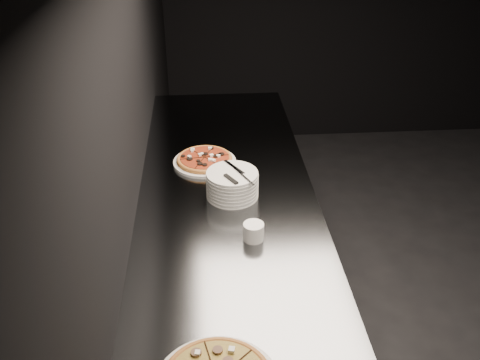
{
  "coord_description": "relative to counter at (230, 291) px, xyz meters",
  "views": [
    {
      "loc": [
        -2.22,
        -1.81,
        2.12
      ],
      "look_at": [
        -2.08,
        0.04,
        1.02
      ],
      "focal_mm": 40.0,
      "sensor_mm": 36.0,
      "label": 1
    }
  ],
  "objects": [
    {
      "name": "cutlery",
      "position": [
        0.03,
        0.06,
        0.57
      ],
      "size": [
        0.1,
        0.22,
        0.01
      ],
      "rotation": [
        0.0,
        0.0,
        0.54
      ],
      "color": "silver",
      "rests_on": "plate_stack"
    },
    {
      "name": "plate_stack",
      "position": [
        0.02,
        0.07,
        0.52
      ],
      "size": [
        0.21,
        0.21,
        0.11
      ],
      "color": "silver",
      "rests_on": "counter"
    },
    {
      "name": "pizza_tomato",
      "position": [
        -0.09,
        0.36,
        0.48
      ],
      "size": [
        0.29,
        0.29,
        0.03
      ],
      "rotation": [
        0.0,
        0.0,
        0.12
      ],
      "color": "silver",
      "rests_on": "counter"
    },
    {
      "name": "ramekin",
      "position": [
        0.08,
        -0.23,
        0.49
      ],
      "size": [
        0.08,
        0.08,
        0.07
      ],
      "color": "white",
      "rests_on": "counter"
    },
    {
      "name": "wall_left",
      "position": [
        -0.37,
        0.0,
        0.94
      ],
      "size": [
        0.02,
        5.0,
        2.8
      ],
      "primitive_type": "cube",
      "color": "black",
      "rests_on": "floor"
    },
    {
      "name": "counter",
      "position": [
        0.0,
        0.0,
        0.0
      ],
      "size": [
        0.74,
        2.44,
        0.92
      ],
      "color": "#55585C",
      "rests_on": "floor"
    }
  ]
}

